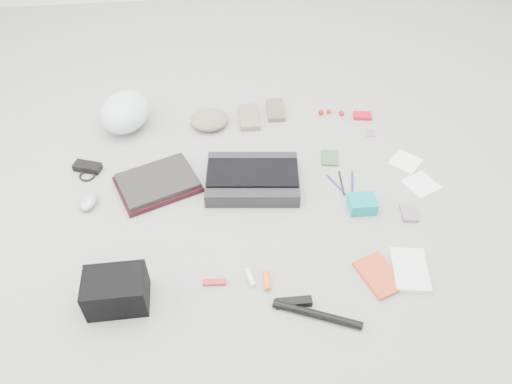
{
  "coord_description": "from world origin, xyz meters",
  "views": [
    {
      "loc": [
        -0.17,
        -1.46,
        1.57
      ],
      "look_at": [
        0.0,
        0.0,
        0.05
      ],
      "focal_mm": 35.0,
      "sensor_mm": 36.0,
      "label": 1
    }
  ],
  "objects": [
    {
      "name": "multitool",
      "position": [
        -0.2,
        -0.41,
        0.01
      ],
      "size": [
        0.09,
        0.03,
        0.01
      ],
      "primitive_type": "cube",
      "rotation": [
        0.0,
        0.0,
        -0.08
      ],
      "color": "#AA1D27",
      "rests_on": "ground_plane"
    },
    {
      "name": "lollipop_b",
      "position": [
        0.44,
        0.57,
        0.01
      ],
      "size": [
        0.03,
        0.03,
        0.02
      ],
      "primitive_type": "sphere",
      "rotation": [
        0.0,
        0.0,
        0.23
      ],
      "color": "#BE1D00",
      "rests_on": "ground_plane"
    },
    {
      "name": "power_brick",
      "position": [
        -0.74,
        0.28,
        0.02
      ],
      "size": [
        0.13,
        0.09,
        0.03
      ],
      "primitive_type": "cube",
      "rotation": [
        0.0,
        0.0,
        -0.35
      ],
      "color": "black",
      "rests_on": "ground_plane"
    },
    {
      "name": "napkin_bottom",
      "position": [
        0.74,
        0.01,
        0.0
      ],
      "size": [
        0.17,
        0.17,
        0.01
      ],
      "primitive_type": "cube",
      "rotation": [
        0.0,
        0.0,
        0.42
      ],
      "color": "white",
      "rests_on": "ground_plane"
    },
    {
      "name": "book_red",
      "position": [
        0.41,
        -0.45,
        0.01
      ],
      "size": [
        0.17,
        0.21,
        0.02
      ],
      "primitive_type": "cube",
      "rotation": [
        0.0,
        0.0,
        0.33
      ],
      "color": "#DF4722",
      "rests_on": "ground_plane"
    },
    {
      "name": "altoids_tin",
      "position": [
        0.61,
        0.52,
        0.01
      ],
      "size": [
        0.1,
        0.07,
        0.02
      ],
      "primitive_type": "cube",
      "rotation": [
        0.0,
        0.0,
        -0.17
      ],
      "color": "red",
      "rests_on": "ground_plane"
    },
    {
      "name": "messenger_bag",
      "position": [
        -0.0,
        0.1,
        0.03
      ],
      "size": [
        0.43,
        0.33,
        0.07
      ],
      "primitive_type": "cube",
      "rotation": [
        0.0,
        0.0,
        -0.11
      ],
      "color": "black",
      "rests_on": "ground_plane"
    },
    {
      "name": "toiletry_tube_orange",
      "position": [
        -0.01,
        -0.42,
        0.01
      ],
      "size": [
        0.03,
        0.08,
        0.02
      ],
      "primitive_type": "cylinder",
      "rotation": [
        1.57,
        0.0,
        -0.04
      ],
      "color": "#F05B1D",
      "rests_on": "ground_plane"
    },
    {
      "name": "pen_blue",
      "position": [
        0.36,
        0.05,
        0.0
      ],
      "size": [
        0.06,
        0.13,
        0.01
      ],
      "primitive_type": "cylinder",
      "rotation": [
        1.57,
        0.0,
        0.4
      ],
      "color": "#292499",
      "rests_on": "ground_plane"
    },
    {
      "name": "card_deck",
      "position": [
        0.63,
        -0.16,
        0.01
      ],
      "size": [
        0.07,
        0.1,
        0.02
      ],
      "primitive_type": "cube",
      "rotation": [
        0.0,
        0.0,
        -0.14
      ],
      "color": "gray",
      "rests_on": "ground_plane"
    },
    {
      "name": "ground_plane",
      "position": [
        0.0,
        0.0,
        0.0
      ],
      "size": [
        4.0,
        4.0,
        0.0
      ],
      "primitive_type": "plane",
      "color": "gray"
    },
    {
      "name": "book_white",
      "position": [
        0.54,
        -0.44,
        0.01
      ],
      "size": [
        0.16,
        0.21,
        0.02
      ],
      "primitive_type": "cube",
      "rotation": [
        0.0,
        0.0,
        -0.17
      ],
      "color": "silver",
      "rests_on": "ground_plane"
    },
    {
      "name": "lollipop_a",
      "position": [
        0.4,
        0.56,
        0.01
      ],
      "size": [
        0.03,
        0.03,
        0.03
      ],
      "primitive_type": "sphere",
      "rotation": [
        0.0,
        0.0,
        0.24
      ],
      "color": "#C01005",
      "rests_on": "ground_plane"
    },
    {
      "name": "beanie",
      "position": [
        -0.17,
        0.55,
        0.03
      ],
      "size": [
        0.19,
        0.18,
        0.07
      ],
      "primitive_type": "ellipsoid",
      "rotation": [
        0.0,
        0.0,
        0.02
      ],
      "color": "gray",
      "rests_on": "ground_plane"
    },
    {
      "name": "toiletry_tube_white",
      "position": [
        -0.07,
        -0.4,
        0.01
      ],
      "size": [
        0.04,
        0.08,
        0.02
      ],
      "primitive_type": "cylinder",
      "rotation": [
        1.57,
        0.0,
        0.23
      ],
      "color": "silver",
      "rests_on": "ground_plane"
    },
    {
      "name": "mitten_left",
      "position": [
        0.03,
        0.57,
        0.01
      ],
      "size": [
        0.1,
        0.2,
        0.03
      ],
      "primitive_type": "cube",
      "rotation": [
        0.0,
        0.0,
        -0.02
      ],
      "color": "gray",
      "rests_on": "ground_plane"
    },
    {
      "name": "accordion_wallet",
      "position": [
        0.44,
        -0.1,
        0.03
      ],
      "size": [
        0.12,
        0.09,
        0.06
      ],
      "primitive_type": "cube",
      "rotation": [
        0.0,
        0.0,
        -0.03
      ],
      "color": "#069292",
      "rests_on": "ground_plane"
    },
    {
      "name": "laptop",
      "position": [
        -0.42,
        0.13,
        0.03
      ],
      "size": [
        0.38,
        0.33,
        0.02
      ],
      "primitive_type": "cube",
      "rotation": [
        0.0,
        0.0,
        0.36
      ],
      "color": "black",
      "rests_on": "laptop_sleeve"
    },
    {
      "name": "notepad",
      "position": [
        0.37,
        0.22,
        0.01
      ],
      "size": [
        0.1,
        0.12,
        0.01
      ],
      "primitive_type": "cube",
      "rotation": [
        0.0,
        0.0,
        -0.19
      ],
      "color": "#2F5C32",
      "rests_on": "ground_plane"
    },
    {
      "name": "pen_black",
      "position": [
        0.39,
        0.06,
        0.0
      ],
      "size": [
        0.02,
        0.15,
        0.01
      ],
      "primitive_type": "cylinder",
      "rotation": [
        1.57,
        0.0,
        -0.09
      ],
      "color": "black",
      "rests_on": "ground_plane"
    },
    {
      "name": "u_lock",
      "position": [
        0.07,
        -0.53,
        0.01
      ],
      "size": [
        0.13,
        0.04,
        0.03
      ],
      "primitive_type": "cube",
      "rotation": [
        0.0,
        0.0,
        -0.02
      ],
      "color": "black",
      "rests_on": "ground_plane"
    },
    {
      "name": "lollipop_c",
      "position": [
        0.51,
        0.55,
        0.01
      ],
      "size": [
        0.04,
        0.04,
        0.03
      ],
      "primitive_type": "sphere",
      "rotation": [
        0.0,
        0.0,
        0.28
      ],
      "color": "#B40F1B",
      "rests_on": "ground_plane"
    },
    {
      "name": "bag_flap",
      "position": [
        -0.0,
        0.1,
        0.07
      ],
      "size": [
        0.41,
        0.22,
        0.01
      ],
      "primitive_type": "cube",
      "rotation": [
        0.0,
        0.0,
        -0.11
      ],
      "color": "black",
      "rests_on": "messenger_bag"
    },
    {
      "name": "camera_bag",
      "position": [
        -0.55,
        -0.44,
        0.07
      ],
      "size": [
        0.22,
        0.15,
        0.14
      ],
      "primitive_type": "cube",
      "rotation": [
        0.0,
        0.0,
        0.0
      ],
      "color": "black",
      "rests_on": "ground_plane"
    },
    {
      "name": "bike_helmet",
      "position": [
        -0.58,
        0.59,
        0.09
      ],
      "size": [
        0.31,
        0.35,
        0.17
      ],
      "primitive_type": "ellipsoid",
      "rotation": [
        0.0,
        0.0,
        -0.34
      ],
      "color": "#CBF1E9",
      "rests_on": "ground_plane"
    },
    {
      "name": "mouse",
      "position": [
        -0.71,
        0.06,
        0.02
      ],
      "size": [
        0.09,
        0.13,
        0.04
      ],
      "primitive_type": "ellipsoid",
      "rotation": [
        0.0,
        0.0,
        -0.25
      ],
      "color": "#A09FA6",
      "rests_on": "ground_plane"
    },
    {
      "name": "cable_coil",
      "position": [
        -0.74,
        0.23,
        0.01
      ],
      "size": [
        0.08,
        0.08,
        0.01
      ],
      "primitive_type": "torus",
      "rotation": [
        0.0,
        0.0,
        0.11
      ],
      "color": "black",
      "rests_on": "ground_plane"
    },
    {
      "name": "mitten_right",
      "position": [
        0.17,
        0.61,
        0.01
      ],
      "size": [
        0.1,
        0.18,
        0.03
      ],
      "primitive_type": "cube",
      "rotation": [
        0.0,
        0.0,
        -0.06
      ],
      "color": "#665A4D",
      "rests_on": "ground_plane"
    },
    {
      "name": "laptop_sleeve",
      "position": [
        -0.42,
        0.13,
        0.01
      ],
      "size": [
        0.41,
        0.36,
        0.02
      ],
      "primitive_type": "cube",
      "rotation": [
        0.0,
        0.0,
        0.36
      ],
      "color": "black",
      "rests_on": "ground_plane"
    },
    {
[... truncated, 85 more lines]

